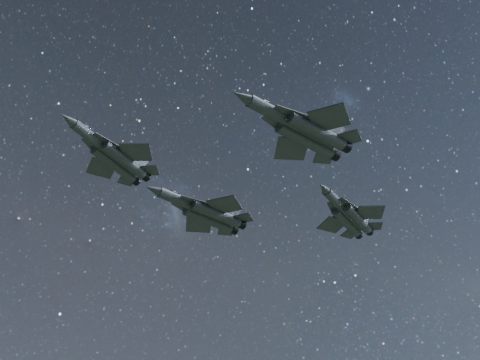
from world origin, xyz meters
TOP-DOWN VIEW (x-y plane):
  - jet_lead at (-17.00, 6.77)m, footprint 16.18×10.80m
  - jet_left at (3.56, 14.73)m, footprint 19.32×13.81m
  - jet_right at (0.86, -11.48)m, footprint 19.37×13.76m
  - jet_slot at (21.27, -0.61)m, footprint 17.28×11.59m

SIDE VIEW (x-z plane):
  - jet_lead at x=-17.00m, z-range 150.02..154.12m
  - jet_right at x=0.86m, z-range 151.32..156.25m
  - jet_slot at x=21.27m, z-range 151.88..156.25m
  - jet_left at x=3.56m, z-range 152.95..157.89m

